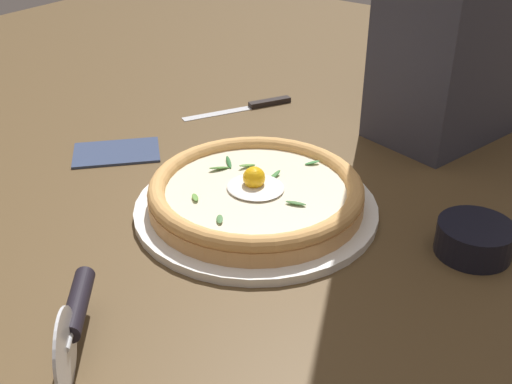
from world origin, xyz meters
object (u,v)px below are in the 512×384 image
object	(u,v)px
folded_napkin	(116,151)
side_bowl	(474,239)
table_knife	(254,106)
pizza_cutter	(74,317)
pizza	(256,192)

from	to	relation	value
folded_napkin	side_bowl	bearing A→B (deg)	7.17
table_knife	folded_napkin	xyz separation A→B (m)	(-0.07, -0.29, 0.00)
pizza_cutter	side_bowl	bearing A→B (deg)	56.48
pizza_cutter	table_knife	size ratio (longest dim) A/B	0.64
pizza	side_bowl	world-z (taller)	pizza
table_knife	pizza	bearing A→B (deg)	-53.21
pizza	side_bowl	bearing A→B (deg)	16.51
pizza	pizza_cutter	distance (m)	0.32
table_knife	side_bowl	bearing A→B (deg)	-23.62
side_bowl	table_knife	bearing A→B (deg)	156.38
table_knife	folded_napkin	size ratio (longest dim) A/B	1.44
table_knife	pizza_cutter	bearing A→B (deg)	-69.28
pizza	folded_napkin	xyz separation A→B (m)	(-0.29, 0.01, -0.03)
pizza	folded_napkin	bearing A→B (deg)	177.93
side_bowl	folded_napkin	bearing A→B (deg)	-172.83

